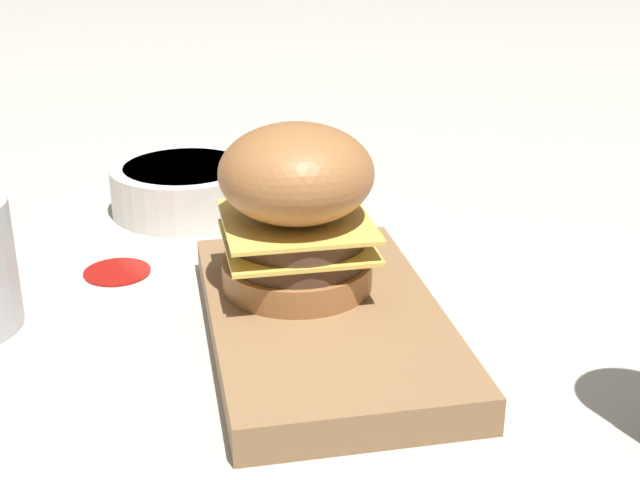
# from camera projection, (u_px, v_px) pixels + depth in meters

# --- Properties ---
(ground_plane) EXTENTS (6.00, 6.00, 0.00)m
(ground_plane) POSITION_uv_depth(u_px,v_px,m) (319.00, 326.00, 0.65)
(ground_plane) COLOR #B7B2A8
(serving_board) EXTENTS (0.27, 0.16, 0.03)m
(serving_board) POSITION_uv_depth(u_px,v_px,m) (320.00, 323.00, 0.62)
(serving_board) COLOR olive
(serving_board) RESTS_ON ground_plane
(burger) EXTENTS (0.11, 0.11, 0.12)m
(burger) POSITION_uv_depth(u_px,v_px,m) (297.00, 207.00, 0.63)
(burger) COLOR #9E6638
(burger) RESTS_ON serving_board
(side_bowl) EXTENTS (0.14, 0.14, 0.05)m
(side_bowl) POSITION_uv_depth(u_px,v_px,m) (186.00, 187.00, 0.86)
(side_bowl) COLOR silver
(side_bowl) RESTS_ON ground_plane
(ketchup_puddle) EXTENTS (0.05, 0.05, 0.00)m
(ketchup_puddle) POSITION_uv_depth(u_px,v_px,m) (117.00, 271.00, 0.73)
(ketchup_puddle) COLOR #9E140F
(ketchup_puddle) RESTS_ON ground_plane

